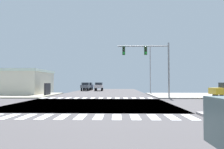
# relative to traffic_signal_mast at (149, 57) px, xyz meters

# --- Properties ---
(ground) EXTENTS (90.00, 90.00, 0.05)m
(ground) POSITION_rel_traffic_signal_mast_xyz_m (-6.05, -6.91, -4.94)
(ground) COLOR #423E41
(sidewalk_corner_ne) EXTENTS (12.00, 12.00, 0.14)m
(sidewalk_corner_ne) POSITION_rel_traffic_signal_mast_xyz_m (6.95, 5.09, -4.84)
(sidewalk_corner_ne) COLOR gray
(sidewalk_corner_ne) RESTS_ON ground
(sidewalk_corner_nw) EXTENTS (12.00, 12.00, 0.14)m
(sidewalk_corner_nw) POSITION_rel_traffic_signal_mast_xyz_m (-19.05, 5.09, -4.84)
(sidewalk_corner_nw) COLOR gray
(sidewalk_corner_nw) RESTS_ON ground
(crosswalk_near) EXTENTS (13.50, 2.00, 0.01)m
(crosswalk_near) POSITION_rel_traffic_signal_mast_xyz_m (-6.30, -14.21, -4.91)
(crosswalk_near) COLOR white
(crosswalk_near) RESTS_ON ground
(crosswalk_far) EXTENTS (13.50, 2.00, 0.01)m
(crosswalk_far) POSITION_rel_traffic_signal_mast_xyz_m (-6.30, 0.39, -4.91)
(crosswalk_far) COLOR white
(crosswalk_far) RESTS_ON ground
(traffic_signal_mast) EXTENTS (6.22, 0.55, 6.67)m
(traffic_signal_mast) POSITION_rel_traffic_signal_mast_xyz_m (0.00, 0.00, 0.00)
(traffic_signal_mast) COLOR gray
(traffic_signal_mast) RESTS_ON ground
(street_lamp) EXTENTS (1.78, 0.32, 8.34)m
(street_lamp) POSITION_rel_traffic_signal_mast_xyz_m (1.66, 11.82, 0.05)
(street_lamp) COLOR gray
(street_lamp) RESTS_ON ground
(bank_building) EXTENTS (15.39, 9.47, 3.90)m
(bank_building) POSITION_rel_traffic_signal_mast_xyz_m (-22.07, 8.28, -2.96)
(bank_building) COLOR beige
(bank_building) RESTS_ON ground
(sedan_nearside_1) EXTENTS (1.80, 4.30, 1.88)m
(sedan_nearside_1) POSITION_rel_traffic_signal_mast_xyz_m (-8.05, 23.62, -3.80)
(sedan_nearside_1) COLOR black
(sedan_nearside_1) RESTS_ON ground
(sedan_queued_4) EXTENTS (1.80, 4.30, 1.88)m
(sedan_queued_4) POSITION_rel_traffic_signal_mast_xyz_m (-11.05, 23.40, -3.80)
(sedan_queued_4) COLOR black
(sedan_queued_4) RESTS_ON ground
(sedan_outer_6) EXTENTS (1.80, 4.30, 1.88)m
(sedan_outer_6) POSITION_rel_traffic_signal_mast_xyz_m (-11.05, 28.71, -3.80)
(sedan_outer_6) COLOR black
(sedan_outer_6) RESTS_ON ground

